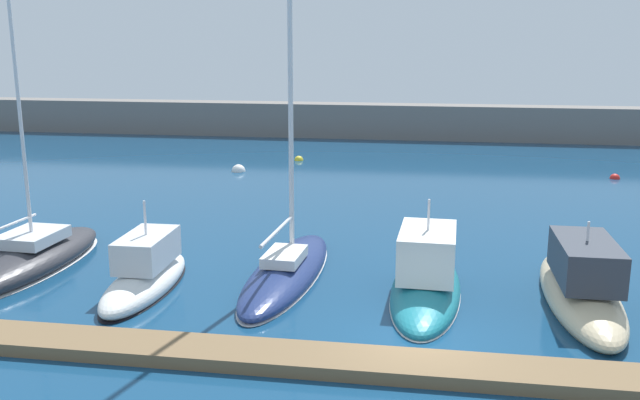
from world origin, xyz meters
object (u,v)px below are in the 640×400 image
object	(u,v)px
motorboat_teal_fourth	(426,279)
sailboat_charcoal_nearest	(28,258)
sailboat_navy_third	(287,266)
motorboat_white_second	(146,274)
mooring_buoy_red	(615,179)
motorboat_sand_fifth	(581,285)
mooring_buoy_white	(239,171)
mooring_buoy_yellow	(299,160)

from	to	relation	value
motorboat_teal_fourth	sailboat_charcoal_nearest	bearing A→B (deg)	90.88
sailboat_charcoal_nearest	sailboat_navy_third	bearing A→B (deg)	-83.82
motorboat_white_second	mooring_buoy_red	bearing A→B (deg)	-43.21
sailboat_charcoal_nearest	motorboat_teal_fourth	bearing A→B (deg)	-88.46
sailboat_charcoal_nearest	motorboat_sand_fifth	size ratio (longest dim) A/B	1.77
mooring_buoy_white	mooring_buoy_yellow	world-z (taller)	mooring_buoy_white
motorboat_white_second	sailboat_navy_third	xyz separation A→B (m)	(4.47, 1.90, -0.09)
motorboat_teal_fourth	mooring_buoy_red	bearing A→B (deg)	-25.14
sailboat_navy_third	motorboat_teal_fourth	xyz separation A→B (m)	(4.89, -0.89, 0.11)
motorboat_white_second	mooring_buoy_red	distance (m)	30.24
motorboat_sand_fifth	mooring_buoy_white	distance (m)	26.30
motorboat_sand_fifth	mooring_buoy_red	bearing A→B (deg)	-16.05
mooring_buoy_red	motorboat_white_second	bearing A→B (deg)	-132.40
motorboat_white_second	mooring_buoy_yellow	bearing A→B (deg)	-1.64
motorboat_teal_fourth	motorboat_sand_fifth	distance (m)	4.87
motorboat_white_second	sailboat_navy_third	world-z (taller)	sailboat_navy_third
mooring_buoy_white	mooring_buoy_red	xyz separation A→B (m)	(23.04, 1.31, 0.00)
motorboat_sand_fifth	mooring_buoy_red	distance (m)	22.35
motorboat_white_second	motorboat_sand_fifth	xyz separation A→B (m)	(14.22, 0.85, 0.12)
sailboat_charcoal_nearest	mooring_buoy_white	size ratio (longest dim) A/B	16.48
mooring_buoy_yellow	motorboat_sand_fifth	bearing A→B (deg)	-60.78
mooring_buoy_red	mooring_buoy_white	bearing A→B (deg)	-176.75
motorboat_white_second	sailboat_navy_third	size ratio (longest dim) A/B	0.32
sailboat_charcoal_nearest	motorboat_white_second	distance (m)	5.30
motorboat_sand_fifth	motorboat_teal_fourth	bearing A→B (deg)	88.12
motorboat_teal_fourth	mooring_buoy_yellow	bearing A→B (deg)	22.27
mooring_buoy_white	sailboat_navy_third	bearing A→B (deg)	-69.58
mooring_buoy_red	sailboat_charcoal_nearest	bearing A→B (deg)	-140.57
sailboat_charcoal_nearest	mooring_buoy_yellow	distance (m)	24.89
sailboat_charcoal_nearest	mooring_buoy_white	distance (m)	19.83
sailboat_charcoal_nearest	motorboat_white_second	xyz separation A→B (m)	(5.13, -1.34, 0.12)
motorboat_teal_fourth	motorboat_sand_fifth	bearing A→B (deg)	-89.64
sailboat_charcoal_nearest	sailboat_navy_third	distance (m)	9.61
sailboat_charcoal_nearest	motorboat_sand_fifth	distance (m)	19.36
sailboat_charcoal_nearest	motorboat_teal_fourth	distance (m)	14.49
mooring_buoy_white	mooring_buoy_red	world-z (taller)	mooring_buoy_white
sailboat_charcoal_nearest	motorboat_teal_fourth	xyz separation A→B (m)	(14.49, -0.34, 0.14)
motorboat_white_second	motorboat_teal_fourth	distance (m)	9.41
sailboat_charcoal_nearest	motorboat_white_second	size ratio (longest dim) A/B	2.39
motorboat_sand_fifth	mooring_buoy_white	size ratio (longest dim) A/B	9.30
motorboat_white_second	motorboat_teal_fourth	xyz separation A→B (m)	(9.36, 1.01, 0.02)
motorboat_white_second	motorboat_teal_fourth	bearing A→B (deg)	-84.66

